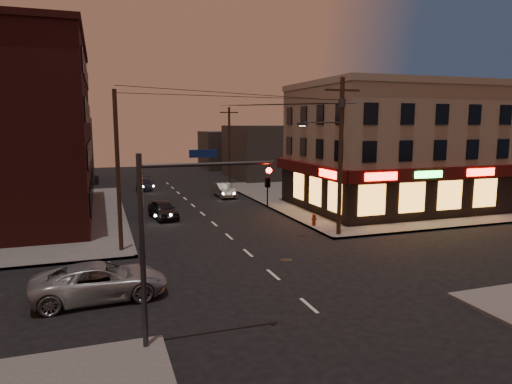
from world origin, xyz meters
name	(u,v)px	position (x,y,z in m)	size (l,w,h in m)	color
ground	(273,275)	(0.00, 0.00, 0.00)	(120.00, 120.00, 0.00)	black
sidewalk_ne	(372,196)	(18.00, 19.00, 0.07)	(24.00, 28.00, 0.15)	#514F4C
pizza_building	(390,146)	(15.93, 13.43, 5.35)	(15.85, 12.85, 10.50)	gray
brick_apartment	(3,132)	(-14.50, 19.00, 6.65)	(12.00, 20.00, 13.00)	#481917
bg_building_ne_a	(269,152)	(14.00, 38.00, 3.50)	(10.00, 12.00, 7.00)	#3F3D3A
bg_building_nw	(54,150)	(-13.00, 42.00, 4.00)	(9.00, 10.00, 8.00)	#3F3D3A
bg_building_ne_b	(227,150)	(12.00, 52.00, 3.00)	(8.00, 8.00, 6.00)	#3F3D3A
utility_pole_main	(339,148)	(6.68, 5.80, 5.76)	(4.20, 0.44, 10.00)	#382619
utility_pole_far	(229,146)	(6.80, 32.00, 4.65)	(0.26, 0.26, 9.00)	#382619
utility_pole_west	(118,171)	(-6.80, 6.50, 4.65)	(0.24, 0.24, 9.00)	#382619
traffic_signal	(175,223)	(-5.57, -5.60, 4.16)	(4.49, 0.32, 6.47)	#333538
suv_cross	(100,281)	(-7.95, -0.47, 0.76)	(2.53, 5.49, 1.52)	gray
sedan_near	(163,209)	(-3.27, 15.21, 0.71)	(1.67, 4.15, 1.41)	black
sedan_mid	(224,190)	(3.89, 23.81, 0.69)	(1.46, 4.19, 1.38)	slate
sedan_far	(144,184)	(-3.17, 31.40, 0.63)	(1.77, 4.36, 1.27)	#181B30
fire_hydrant	(314,219)	(6.40, 8.59, 0.62)	(0.39, 0.39, 0.85)	maroon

